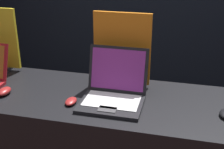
% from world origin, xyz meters
% --- Properties ---
extents(mouse_front, '(0.07, 0.11, 0.04)m').
position_xyz_m(mouse_front, '(-0.63, 0.21, 0.89)').
color(mouse_front, maroon).
rests_on(mouse_front, display_counter).
extents(laptop_middle, '(0.35, 0.35, 0.28)m').
position_xyz_m(laptop_middle, '(0.02, 0.29, 0.93)').
color(laptop_middle, black).
rests_on(laptop_middle, display_counter).
extents(mouse_middle, '(0.06, 0.10, 0.03)m').
position_xyz_m(mouse_middle, '(-0.20, 0.19, 0.88)').
color(mouse_middle, maroon).
rests_on(mouse_middle, display_counter).
extents(promo_stand_middle, '(0.35, 0.07, 0.46)m').
position_xyz_m(promo_stand_middle, '(0.02, 0.50, 1.09)').
color(promo_stand_middle, black).
rests_on(promo_stand_middle, display_counter).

